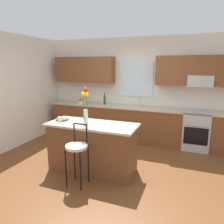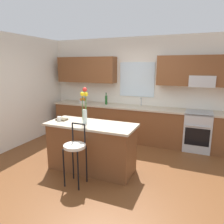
{
  "view_description": "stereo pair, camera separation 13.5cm",
  "coord_description": "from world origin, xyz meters",
  "px_view_note": "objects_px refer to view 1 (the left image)",
  "views": [
    {
      "loc": [
        1.45,
        -3.53,
        1.98
      ],
      "look_at": [
        -0.12,
        0.55,
        1.0
      ],
      "focal_mm": 33.69,
      "sensor_mm": 36.0,
      "label": 1
    },
    {
      "loc": [
        1.57,
        -3.48,
        1.98
      ],
      "look_at": [
        -0.12,
        0.55,
        1.0
      ],
      "focal_mm": 33.69,
      "sensor_mm": 36.0,
      "label": 2
    }
  ],
  "objects_px": {
    "flower_vase": "(85,106)",
    "fruit_bowl_oranges": "(81,101)",
    "bottle_olive_oil": "(105,100)",
    "oven_range": "(196,130)",
    "cookbook": "(62,120)",
    "kitchen_island": "(92,147)",
    "mug_ceramic": "(60,119)",
    "bar_stool_near": "(77,149)"
  },
  "relations": [
    {
      "from": "fruit_bowl_oranges",
      "to": "bottle_olive_oil",
      "type": "distance_m",
      "value": 0.74
    },
    {
      "from": "bottle_olive_oil",
      "to": "cookbook",
      "type": "bearing_deg",
      "value": -93.32
    },
    {
      "from": "flower_vase",
      "to": "mug_ceramic",
      "type": "bearing_deg",
      "value": -174.84
    },
    {
      "from": "oven_range",
      "to": "bar_stool_near",
      "type": "height_order",
      "value": "bar_stool_near"
    },
    {
      "from": "oven_range",
      "to": "mug_ceramic",
      "type": "height_order",
      "value": "mug_ceramic"
    },
    {
      "from": "bottle_olive_oil",
      "to": "flower_vase",
      "type": "bearing_deg",
      "value": -77.42
    },
    {
      "from": "bar_stool_near",
      "to": "cookbook",
      "type": "height_order",
      "value": "bar_stool_near"
    },
    {
      "from": "kitchen_island",
      "to": "mug_ceramic",
      "type": "height_order",
      "value": "mug_ceramic"
    },
    {
      "from": "kitchen_island",
      "to": "fruit_bowl_oranges",
      "type": "xyz_separation_m",
      "value": [
        -1.27,
        1.88,
        0.51
      ]
    },
    {
      "from": "kitchen_island",
      "to": "cookbook",
      "type": "xyz_separation_m",
      "value": [
        -0.65,
        -0.0,
        0.47
      ]
    },
    {
      "from": "fruit_bowl_oranges",
      "to": "bottle_olive_oil",
      "type": "xyz_separation_m",
      "value": [
        0.73,
        -0.0,
        0.08
      ]
    },
    {
      "from": "oven_range",
      "to": "flower_vase",
      "type": "height_order",
      "value": "flower_vase"
    },
    {
      "from": "flower_vase",
      "to": "kitchen_island",
      "type": "bearing_deg",
      "value": 17.55
    },
    {
      "from": "bottle_olive_oil",
      "to": "bar_stool_near",
      "type": "bearing_deg",
      "value": -77.6
    },
    {
      "from": "kitchen_island",
      "to": "flower_vase",
      "type": "xyz_separation_m",
      "value": [
        -0.11,
        -0.03,
        0.79
      ]
    },
    {
      "from": "flower_vase",
      "to": "fruit_bowl_oranges",
      "type": "xyz_separation_m",
      "value": [
        -1.16,
        1.92,
        -0.28
      ]
    },
    {
      "from": "bar_stool_near",
      "to": "fruit_bowl_oranges",
      "type": "relative_size",
      "value": 4.34
    },
    {
      "from": "flower_vase",
      "to": "mug_ceramic",
      "type": "xyz_separation_m",
      "value": [
        -0.53,
        -0.05,
        -0.29
      ]
    },
    {
      "from": "bar_stool_near",
      "to": "flower_vase",
      "type": "relative_size",
      "value": 1.56
    },
    {
      "from": "kitchen_island",
      "to": "mug_ceramic",
      "type": "bearing_deg",
      "value": -172.65
    },
    {
      "from": "bar_stool_near",
      "to": "mug_ceramic",
      "type": "bearing_deg",
      "value": 143.2
    },
    {
      "from": "bottle_olive_oil",
      "to": "oven_range",
      "type": "bearing_deg",
      "value": -0.59
    },
    {
      "from": "fruit_bowl_oranges",
      "to": "bar_stool_near",
      "type": "bearing_deg",
      "value": -62.53
    },
    {
      "from": "mug_ceramic",
      "to": "bar_stool_near",
      "type": "bearing_deg",
      "value": -36.8
    },
    {
      "from": "oven_range",
      "to": "bottle_olive_oil",
      "type": "xyz_separation_m",
      "value": [
        -2.38,
        0.02,
        0.59
      ]
    },
    {
      "from": "oven_range",
      "to": "cookbook",
      "type": "xyz_separation_m",
      "value": [
        -2.49,
        -1.85,
        0.48
      ]
    },
    {
      "from": "mug_ceramic",
      "to": "cookbook",
      "type": "bearing_deg",
      "value": 92.38
    },
    {
      "from": "oven_range",
      "to": "flower_vase",
      "type": "relative_size",
      "value": 1.38
    },
    {
      "from": "cookbook",
      "to": "fruit_bowl_oranges",
      "type": "distance_m",
      "value": 1.98
    },
    {
      "from": "cookbook",
      "to": "fruit_bowl_oranges",
      "type": "xyz_separation_m",
      "value": [
        -0.62,
        1.88,
        0.04
      ]
    },
    {
      "from": "cookbook",
      "to": "fruit_bowl_oranges",
      "type": "relative_size",
      "value": 0.83
    },
    {
      "from": "kitchen_island",
      "to": "flower_vase",
      "type": "bearing_deg",
      "value": -162.45
    },
    {
      "from": "oven_range",
      "to": "kitchen_island",
      "type": "distance_m",
      "value": 2.61
    },
    {
      "from": "oven_range",
      "to": "fruit_bowl_oranges",
      "type": "bearing_deg",
      "value": 179.48
    },
    {
      "from": "oven_range",
      "to": "fruit_bowl_oranges",
      "type": "distance_m",
      "value": 3.15
    },
    {
      "from": "kitchen_island",
      "to": "cookbook",
      "type": "bearing_deg",
      "value": -179.94
    },
    {
      "from": "cookbook",
      "to": "fruit_bowl_oranges",
      "type": "bearing_deg",
      "value": 108.37
    },
    {
      "from": "kitchen_island",
      "to": "fruit_bowl_oranges",
      "type": "relative_size",
      "value": 7.01
    },
    {
      "from": "flower_vase",
      "to": "bottle_olive_oil",
      "type": "bearing_deg",
      "value": 102.58
    },
    {
      "from": "flower_vase",
      "to": "fruit_bowl_oranges",
      "type": "relative_size",
      "value": 2.78
    },
    {
      "from": "bar_stool_near",
      "to": "mug_ceramic",
      "type": "distance_m",
      "value": 0.87
    },
    {
      "from": "kitchen_island",
      "to": "bar_stool_near",
      "type": "relative_size",
      "value": 1.61
    }
  ]
}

